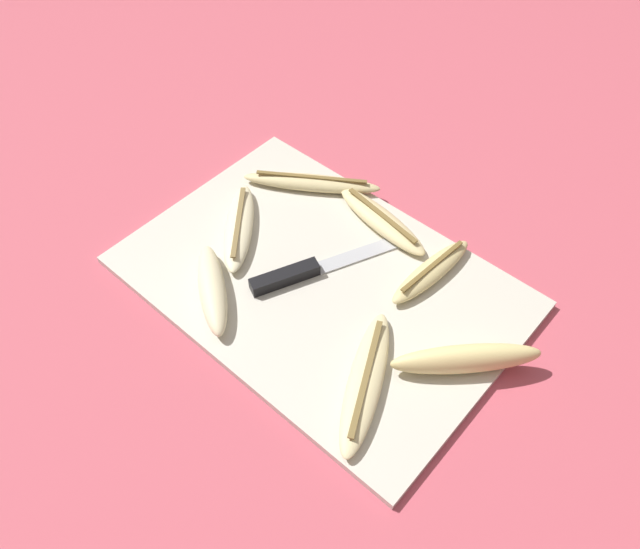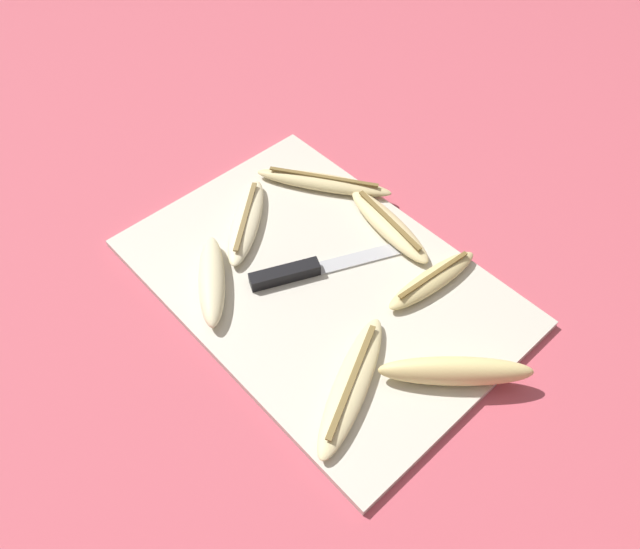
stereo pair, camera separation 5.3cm
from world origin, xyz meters
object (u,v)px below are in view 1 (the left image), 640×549
object	(u,v)px
banana_spotted_left	(431,271)
banana_golden_short	(466,359)
banana_pale_long	(212,289)
banana_soft_right	(366,381)
banana_ripe_center	(384,222)
banana_bright_far	(239,227)
knife	(299,273)
banana_mellow_near	(312,183)

from	to	relation	value
banana_spotted_left	banana_golden_short	distance (m)	0.14
banana_spotted_left	banana_pale_long	xyz separation A→B (m)	(-0.19, -0.22, 0.00)
banana_soft_right	banana_ripe_center	distance (m)	0.26
banana_bright_far	banana_ripe_center	world-z (taller)	same
banana_pale_long	knife	bearing A→B (deg)	58.16
banana_soft_right	banana_spotted_left	xyz separation A→B (m)	(-0.04, 0.19, 0.00)
banana_pale_long	banana_golden_short	bearing A→B (deg)	22.40
knife	banana_bright_far	bearing A→B (deg)	-157.09
banana_ripe_center	banana_bright_far	bearing A→B (deg)	-135.52
banana_soft_right	banana_ripe_center	world-z (taller)	same
banana_bright_far	banana_ripe_center	bearing A→B (deg)	44.48
banana_soft_right	banana_mellow_near	world-z (taller)	same
knife	banana_pale_long	world-z (taller)	banana_pale_long
knife	banana_mellow_near	size ratio (longest dim) A/B	1.10
banana_spotted_left	banana_golden_short	xyz separation A→B (m)	(0.11, -0.09, 0.01)
banana_soft_right	banana_mellow_near	distance (m)	0.35
banana_bright_far	banana_mellow_near	bearing A→B (deg)	83.74
banana_soft_right	banana_pale_long	world-z (taller)	banana_pale_long
knife	banana_ripe_center	xyz separation A→B (m)	(0.03, 0.15, 0.00)
banana_bright_far	banana_spotted_left	size ratio (longest dim) A/B	1.00
knife	banana_golden_short	distance (m)	0.25
knife	banana_mellow_near	distance (m)	0.17
knife	banana_ripe_center	distance (m)	0.15
banana_spotted_left	banana_mellow_near	bearing A→B (deg)	174.54
knife	banana_soft_right	distance (m)	0.19
banana_soft_right	knife	bearing A→B (deg)	157.44
banana_bright_far	banana_pale_long	size ratio (longest dim) A/B	1.08
banana_bright_far	banana_mellow_near	size ratio (longest dim) A/B	0.81
banana_soft_right	banana_pale_long	xyz separation A→B (m)	(-0.23, -0.03, 0.00)
knife	banana_ripe_center	world-z (taller)	banana_ripe_center
banana_bright_far	banana_golden_short	bearing A→B (deg)	3.77
banana_soft_right	banana_golden_short	distance (m)	0.12
banana_ripe_center	banana_golden_short	world-z (taller)	banana_golden_short
banana_bright_far	banana_pale_long	bearing A→B (deg)	-60.82
banana_bright_far	banana_soft_right	size ratio (longest dim) A/B	0.79
banana_bright_far	banana_soft_right	xyz separation A→B (m)	(0.29, -0.07, -0.00)
banana_bright_far	banana_golden_short	size ratio (longest dim) A/B	1.00
banana_bright_far	banana_spotted_left	world-z (taller)	same
banana_soft_right	banana_ripe_center	size ratio (longest dim) A/B	1.12
banana_bright_far	banana_mellow_near	world-z (taller)	same
banana_bright_far	knife	bearing A→B (deg)	-1.24
banana_bright_far	banana_pale_long	xyz separation A→B (m)	(0.06, -0.10, 0.00)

